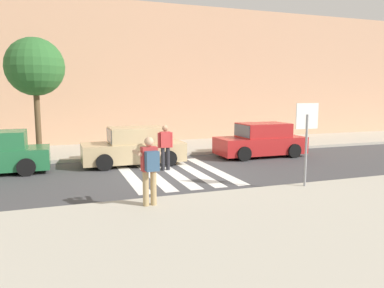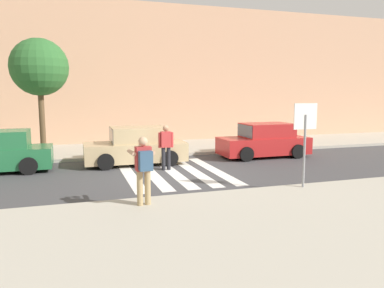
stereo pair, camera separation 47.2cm
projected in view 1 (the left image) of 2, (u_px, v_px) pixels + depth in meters
ground_plane at (175, 174)px, 13.63m from camera, size 120.00×120.00×0.00m
sidewalk_near at (261, 230)px, 7.84m from camera, size 60.00×6.00×0.14m
sidewalk_far at (140, 149)px, 19.22m from camera, size 60.00×4.80×0.14m
building_facade_far at (124, 75)px, 22.79m from camera, size 56.00×4.00×7.97m
crosswalk_stripe_0 at (130, 176)px, 13.29m from camera, size 0.44×5.20×0.01m
crosswalk_stripe_1 at (152, 174)px, 13.55m from camera, size 0.44×5.20×0.01m
crosswalk_stripe_2 at (173, 173)px, 13.82m from camera, size 0.44×5.20×0.01m
crosswalk_stripe_3 at (193, 171)px, 14.09m from camera, size 0.44×5.20×0.01m
crosswalk_stripe_4 at (213, 170)px, 14.35m from camera, size 0.44×5.20×0.01m
stop_sign at (307, 126)px, 11.08m from camera, size 0.76×0.08×2.49m
photographer_with_backpack at (150, 165)px, 9.20m from camera, size 0.62×0.87×1.72m
pedestrian_crossing at (165, 145)px, 14.17m from camera, size 0.58×0.26×1.72m
parked_car_tan at (134, 147)px, 15.34m from camera, size 4.10×1.92×1.55m
parked_car_red at (261, 141)px, 17.31m from camera, size 4.10×1.92×1.55m
street_tree_west at (35, 67)px, 15.58m from camera, size 2.42×2.42×5.08m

